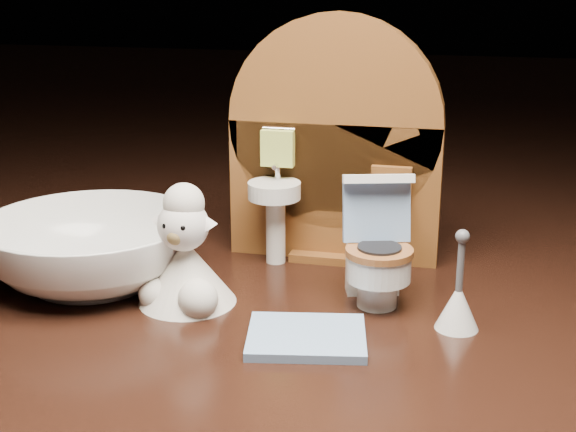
% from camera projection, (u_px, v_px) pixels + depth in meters
% --- Properties ---
extents(backdrop_panel, '(0.13, 0.05, 0.15)m').
position_uv_depth(backdrop_panel, '(333.00, 155.00, 0.49)').
color(backdrop_panel, brown).
rests_on(backdrop_panel, ground).
extents(toy_toilet, '(0.04, 0.05, 0.07)m').
position_uv_depth(toy_toilet, '(377.00, 256.00, 0.43)').
color(toy_toilet, white).
rests_on(toy_toilet, ground).
extents(bath_mat, '(0.07, 0.06, 0.00)m').
position_uv_depth(bath_mat, '(306.00, 337.00, 0.39)').
color(bath_mat, '#7D9FCA').
rests_on(bath_mat, ground).
extents(toilet_brush, '(0.02, 0.02, 0.05)m').
position_uv_depth(toilet_brush, '(458.00, 303.00, 0.40)').
color(toilet_brush, white).
rests_on(toilet_brush, ground).
extents(plush_lamb, '(0.05, 0.05, 0.07)m').
position_uv_depth(plush_lamb, '(185.00, 262.00, 0.43)').
color(plush_lamb, silver).
rests_on(plush_lamb, ground).
extents(ceramic_bowl, '(0.15, 0.15, 0.04)m').
position_uv_depth(ceramic_bowl, '(92.00, 250.00, 0.46)').
color(ceramic_bowl, white).
rests_on(ceramic_bowl, ground).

